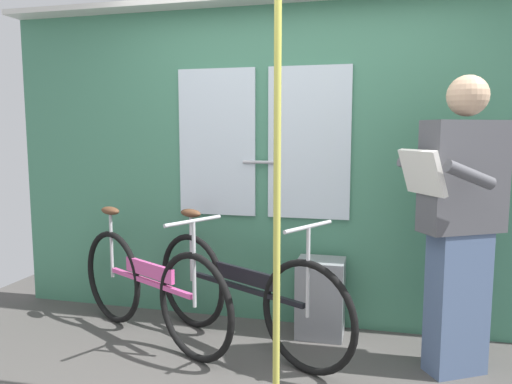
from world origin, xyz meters
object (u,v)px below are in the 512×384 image
object	(u,v)px
bicycle_leaning_behind	(242,293)
handrail_pole	(277,188)
passenger_reading_newspaper	(460,220)
bicycle_near_door	(149,287)
trash_bin_by_wall	(321,298)

from	to	relation	value
bicycle_leaning_behind	handrail_pole	size ratio (longest dim) A/B	0.67
passenger_reading_newspaper	handrail_pole	bearing A→B (deg)	6.71
passenger_reading_newspaper	bicycle_leaning_behind	bearing A→B (deg)	-31.58
bicycle_near_door	trash_bin_by_wall	distance (m)	1.21
handrail_pole	passenger_reading_newspaper	bearing A→B (deg)	36.86
bicycle_leaning_behind	trash_bin_by_wall	distance (m)	0.59
bicycle_near_door	passenger_reading_newspaper	world-z (taller)	passenger_reading_newspaper
bicycle_leaning_behind	handrail_pole	distance (m)	1.16
bicycle_leaning_behind	handrail_pole	bearing A→B (deg)	-33.91
bicycle_leaning_behind	passenger_reading_newspaper	xyz separation A→B (m)	(1.33, -0.03, 0.56)
handrail_pole	trash_bin_by_wall	bearing A→B (deg)	84.58
trash_bin_by_wall	handrail_pole	distance (m)	1.40
trash_bin_by_wall	handrail_pole	size ratio (longest dim) A/B	0.23
passenger_reading_newspaper	handrail_pole	xyz separation A→B (m)	(-0.95, -0.71, 0.24)
bicycle_near_door	trash_bin_by_wall	xyz separation A→B (m)	(1.15, 0.36, -0.10)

